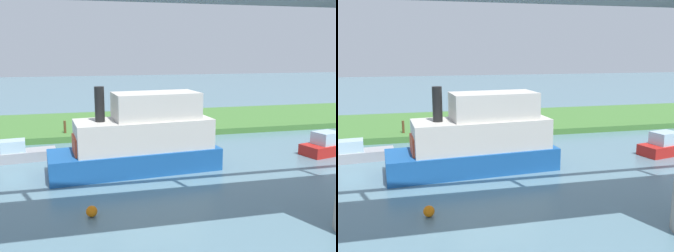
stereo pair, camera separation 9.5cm
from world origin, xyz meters
The scene contains 9 objects.
ground_plane centered at (0.00, 0.00, 0.00)m, with size 160.00×160.00×0.00m, color slate.
grassy_bank centered at (0.00, -6.00, 0.25)m, with size 80.00×12.00×0.50m, color #427533.
person_on_bank centered at (1.06, -3.50, 1.20)m, with size 0.37×0.37×1.39m.
mooring_post centered at (8.33, -1.51, 1.00)m, with size 0.20×0.20×1.01m, color brown.
skiff_small centered at (3.75, 8.16, 1.91)m, with size 10.33×4.20×5.15m.
riverboat_paddlewheel centered at (3.27, 3.79, 0.54)m, with size 4.69×2.13×1.51m.
houseboat_blue centered at (11.11, 4.28, 0.50)m, with size 4.37×1.99×1.41m.
motorboat_red centered at (-9.94, 7.58, 0.57)m, with size 5.05×2.75×1.60m.
marker_buoy centered at (6.99, 14.30, 0.25)m, with size 0.50×0.50×0.50m, color orange.
Camera 2 is at (7.45, 30.48, 7.20)m, focal length 41.25 mm.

